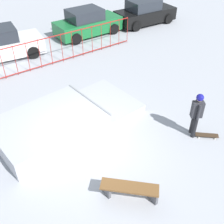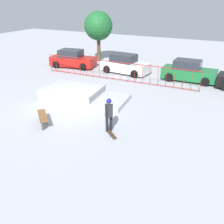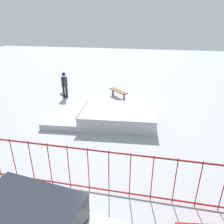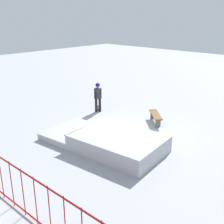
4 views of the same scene
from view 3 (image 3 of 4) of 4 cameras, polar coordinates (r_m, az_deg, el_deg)
The scene contains 6 objects.
ground_plane at distance 12.16m, azimuth -0.96°, elevation 0.63°, with size 60.00×60.00×0.00m, color #A8AAB2.
skate_ramp at distance 10.57m, azimuth -0.88°, elevation -1.13°, with size 5.64×3.14×0.74m.
skater at distance 14.19m, azimuth -12.86°, elevation 7.70°, with size 0.44×0.39×1.73m.
skateboard at distance 14.93m, azimuth -13.11°, elevation 4.71°, with size 0.73×0.68×0.09m.
perimeter_fence at distance 6.61m, azimuth -14.23°, elevation -13.98°, with size 12.76×0.30×1.50m.
park_bench at distance 14.07m, azimuth 1.75°, elevation 5.39°, with size 1.43×1.40×0.48m.
Camera 3 is at (-2.64, 10.90, 4.70)m, focal length 33.52 mm.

